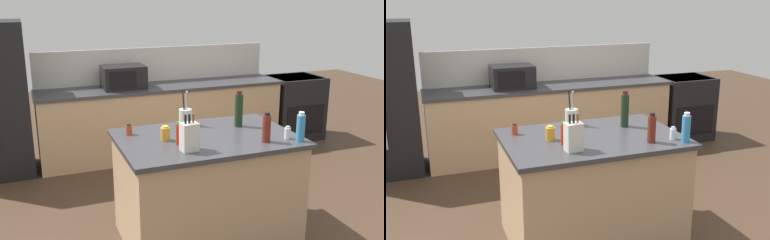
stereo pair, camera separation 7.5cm
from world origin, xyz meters
The scene contains 15 objects.
ground_plane centered at (0.00, 0.00, 0.00)m, with size 14.00×14.00×0.00m, color #473323.
back_counter_run centered at (0.30, 2.20, 0.47)m, with size 3.23×0.66×0.94m.
wall_backsplash centered at (0.30, 2.52, 1.17)m, with size 3.19×0.03×0.46m, color beige.
kitchen_island centered at (0.00, 0.00, 0.47)m, with size 1.50×1.02×0.94m.
range_oven centered at (2.34, 2.20, 0.47)m, with size 0.76×0.65×0.92m.
microwave centered at (-0.21, 2.20, 1.08)m, with size 0.53×0.39×0.29m.
knife_block centered at (-0.26, -0.28, 1.05)m, with size 0.14×0.11×0.29m.
utensil_crock centered at (-0.05, 0.37, 1.02)m, with size 0.12×0.12×0.32m.
hot_sauce_bottle centered at (-0.29, -0.11, 1.03)m, with size 0.05×0.05×0.19m.
vinegar_bottle centered at (0.39, -0.30, 1.06)m, with size 0.07×0.07×0.25m.
spice_jar_paprika centered at (-0.60, 0.28, 0.98)m, with size 0.05×0.05×0.10m.
dish_soap_bottle centered at (0.66, -0.39, 1.06)m, with size 0.07×0.07×0.25m.
wine_bottle centered at (0.38, 0.17, 1.10)m, with size 0.07×0.07×0.33m.
salt_shaker centered at (0.60, -0.30, 0.99)m, with size 0.05×0.05×0.11m.
honey_jar centered at (-0.36, 0.03, 1.00)m, with size 0.08×0.08×0.12m.
Camera 2 is at (-1.34, -3.34, 2.11)m, focal length 42.00 mm.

